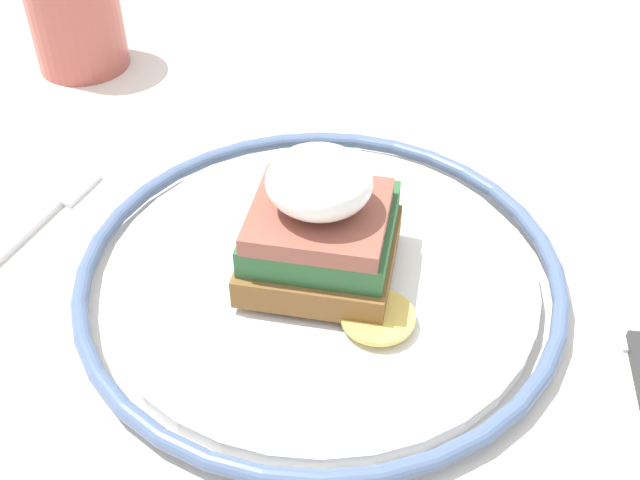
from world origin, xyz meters
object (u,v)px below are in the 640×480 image
at_px(plate, 320,275).
at_px(sandwich, 318,224).
at_px(cup, 75,14).
at_px(knife, 639,344).
at_px(fork, 25,232).

distance_m(plate, sandwich, 0.04).
relative_size(plate, cup, 3.22).
xyz_separation_m(plate, cup, (-0.24, 0.22, 0.04)).
bearing_deg(sandwich, cup, 137.52).
bearing_deg(cup, sandwich, -42.48).
bearing_deg(plate, knife, -4.92).
relative_size(sandwich, fork, 0.66).
bearing_deg(cup, fork, -76.42).
bearing_deg(fork, sandwich, -2.97).
bearing_deg(sandwich, fork, 177.03).
bearing_deg(sandwich, knife, -4.51).
xyz_separation_m(plate, fork, (-0.19, 0.01, -0.01)).
xyz_separation_m(sandwich, knife, (0.18, -0.01, -0.05)).
height_order(sandwich, knife, sandwich).
bearing_deg(knife, sandwich, 175.49).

